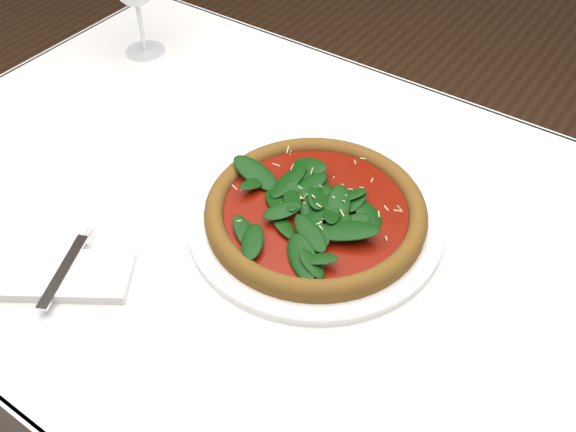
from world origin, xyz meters
The scene contains 5 objects.
dining_table centered at (0.00, 0.00, 0.65)m, with size 1.21×0.81×0.75m.
plate centered at (0.06, 0.02, 0.76)m, with size 0.35×0.35×0.01m.
pizza centered at (0.06, 0.02, 0.78)m, with size 0.37×0.37×0.04m.
napkin centered at (-0.15, -0.25, 0.76)m, with size 0.16×0.08×0.01m, color white.
fork centered at (-0.16, -0.22, 0.77)m, with size 0.08×0.15×0.00m.
Camera 1 is at (0.38, -0.51, 1.37)m, focal length 40.00 mm.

